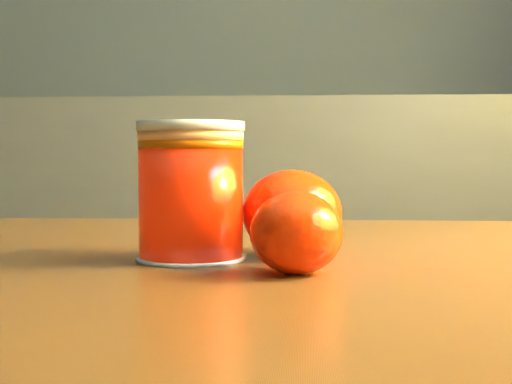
{
  "coord_description": "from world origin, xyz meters",
  "views": [
    {
      "loc": [
        0.86,
        -0.46,
        0.77
      ],
      "look_at": [
        0.82,
        0.06,
        0.74
      ],
      "focal_mm": 50.0,
      "sensor_mm": 36.0,
      "label": 1
    }
  ],
  "objects": [
    {
      "name": "juice_glass",
      "position": [
        0.78,
        0.05,
        0.74
      ],
      "size": [
        0.08,
        0.08,
        0.1
      ],
      "rotation": [
        0.0,
        0.0,
        -0.15
      ],
      "color": "red",
      "rests_on": "table"
    },
    {
      "name": "table",
      "position": [
        0.86,
        0.05,
        0.6
      ],
      "size": [
        0.92,
        0.65,
        0.69
      ],
      "rotation": [
        0.0,
        0.0,
        -0.0
      ],
      "color": "brown",
      "rests_on": "ground"
    },
    {
      "name": "orange_back",
      "position": [
        0.85,
        -0.01,
        0.72
      ],
      "size": [
        0.06,
        0.06,
        0.05
      ],
      "primitive_type": "ellipsoid",
      "rotation": [
        0.0,
        0.0,
        -0.04
      ],
      "color": "#FF2E05",
      "rests_on": "table"
    },
    {
      "name": "orange_front",
      "position": [
        0.85,
        0.07,
        0.72
      ],
      "size": [
        0.09,
        0.09,
        0.06
      ],
      "primitive_type": "ellipsoid",
      "rotation": [
        0.0,
        0.0,
        -0.21
      ],
      "color": "#FF2E05",
      "rests_on": "table"
    }
  ]
}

